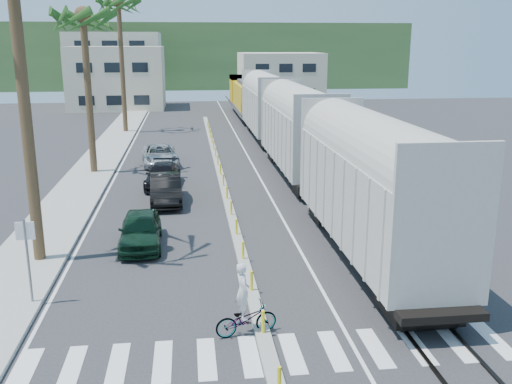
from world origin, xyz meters
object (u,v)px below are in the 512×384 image
(car_lead, at_px, (140,230))
(car_second, at_px, (166,189))
(street_sign, at_px, (27,249))
(cyclist, at_px, (245,312))

(car_lead, xyz_separation_m, car_second, (0.85, 6.75, 0.04))
(car_lead, relative_size, car_second, 0.92)
(street_sign, relative_size, car_second, 0.63)
(street_sign, height_order, car_second, street_sign)
(street_sign, relative_size, cyclist, 1.32)
(car_lead, distance_m, car_second, 6.80)
(car_lead, relative_size, cyclist, 1.93)
(street_sign, distance_m, car_lead, 6.34)
(car_lead, height_order, car_second, car_second)
(cyclist, bearing_deg, car_lead, 11.61)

